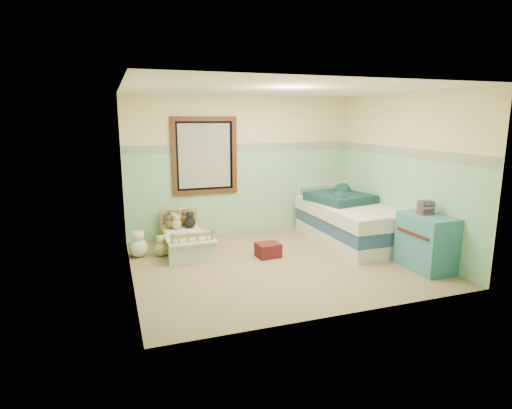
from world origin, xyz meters
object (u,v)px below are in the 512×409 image
object	(u,v)px
plush_floor_tan	(162,249)
twin_bed_frame	(350,236)
floor_book	(266,252)
dresser	(426,242)
plush_floor_cream	(139,248)
red_pillow	(268,250)
toddler_bed_frame	(186,245)

from	to	relation	value
plush_floor_tan	twin_bed_frame	distance (m)	3.18
floor_book	twin_bed_frame	bearing A→B (deg)	42.97
plush_floor_tan	twin_bed_frame	size ratio (longest dim) A/B	0.11
dresser	twin_bed_frame	bearing A→B (deg)	101.16
plush_floor_cream	plush_floor_tan	size ratio (longest dim) A/B	1.26
plush_floor_cream	plush_floor_tan	bearing A→B (deg)	-12.74
twin_bed_frame	plush_floor_tan	bearing A→B (deg)	174.31
twin_bed_frame	red_pillow	distance (m)	1.64
plush_floor_cream	dresser	world-z (taller)	dresser
toddler_bed_frame	red_pillow	distance (m)	1.37
plush_floor_tan	twin_bed_frame	xyz separation A→B (m)	(3.16, -0.31, -0.00)
toddler_bed_frame	dresser	size ratio (longest dim) A/B	1.68
red_pillow	plush_floor_cream	bearing A→B (deg)	160.68
dresser	red_pillow	xyz separation A→B (m)	(-1.91, 1.23, -0.28)
plush_floor_cream	red_pillow	distance (m)	2.00
toddler_bed_frame	plush_floor_cream	size ratio (longest dim) A/B	4.63
twin_bed_frame	dresser	distance (m)	1.55
toddler_bed_frame	red_pillow	size ratio (longest dim) A/B	3.82
red_pillow	floor_book	distance (m)	0.20
plush_floor_tan	red_pillow	xyz separation A→B (m)	(1.55, -0.58, -0.01)
plush_floor_tan	red_pillow	size ratio (longest dim) A/B	0.66
plush_floor_cream	twin_bed_frame	world-z (taller)	plush_floor_cream
plush_floor_tan	floor_book	distance (m)	1.64
red_pillow	twin_bed_frame	bearing A→B (deg)	9.49
toddler_bed_frame	floor_book	world-z (taller)	toddler_bed_frame
twin_bed_frame	dresser	size ratio (longest dim) A/B	2.72
red_pillow	dresser	bearing A→B (deg)	-32.73
toddler_bed_frame	twin_bed_frame	size ratio (longest dim) A/B	0.62
toddler_bed_frame	twin_bed_frame	distance (m)	2.80
plush_floor_cream	plush_floor_tan	distance (m)	0.35
twin_bed_frame	red_pillow	bearing A→B (deg)	-170.51
plush_floor_tan	dresser	bearing A→B (deg)	-27.67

